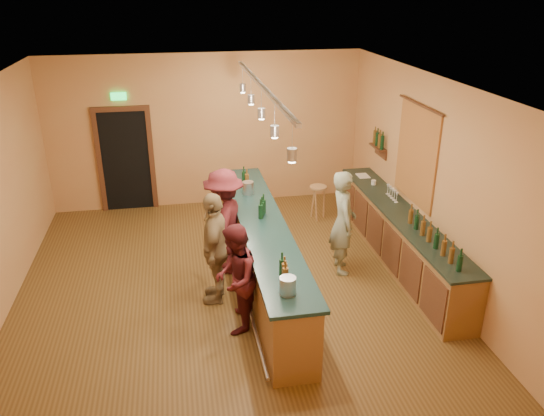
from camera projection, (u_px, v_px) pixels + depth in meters
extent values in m
plane|color=#563818|center=(227.00, 283.00, 8.54)|extent=(7.00, 7.00, 0.00)
cube|color=silver|center=(220.00, 83.00, 7.28)|extent=(6.50, 7.00, 0.02)
cube|color=#C57E4A|center=(207.00, 131.00, 11.07)|extent=(6.50, 0.02, 3.20)
cube|color=#C57E4A|center=(263.00, 330.00, 4.75)|extent=(6.50, 0.02, 3.20)
cube|color=#C57E4A|center=(427.00, 177.00, 8.46)|extent=(0.02, 7.00, 3.20)
cube|color=black|center=(126.00, 161.00, 10.98)|extent=(0.95, 0.06, 2.10)
cube|color=#452114|center=(100.00, 163.00, 10.88)|extent=(0.10, 0.08, 2.10)
cube|color=#452114|center=(152.00, 160.00, 11.06)|extent=(0.10, 0.08, 2.10)
cube|color=#452114|center=(120.00, 109.00, 10.53)|extent=(1.15, 0.08, 0.10)
cube|color=#19E54C|center=(119.00, 96.00, 10.43)|extent=(0.30, 0.04, 0.15)
cube|color=maroon|center=(416.00, 155.00, 8.72)|extent=(0.03, 1.40, 1.60)
cube|color=#452114|center=(378.00, 147.00, 10.18)|extent=(0.16, 0.55, 0.03)
cube|color=#452114|center=(381.00, 152.00, 10.23)|extent=(0.03, 0.55, 0.18)
cube|color=brown|center=(398.00, 238.00, 9.04)|extent=(0.55, 4.50, 0.90)
cube|color=#1D2A23|center=(401.00, 213.00, 8.86)|extent=(0.60, 4.55, 0.04)
cylinder|color=silver|center=(374.00, 182.00, 10.01)|extent=(0.09, 0.09, 0.09)
cube|color=silver|center=(363.00, 176.00, 10.47)|extent=(0.22, 0.30, 0.01)
cube|color=brown|center=(263.00, 253.00, 8.44)|extent=(0.60, 5.00, 1.00)
cube|color=#152F2D|center=(262.00, 223.00, 8.23)|extent=(0.70, 5.10, 0.05)
cylinder|color=silver|center=(241.00, 274.00, 8.52)|extent=(0.05, 5.00, 0.05)
cylinder|color=silver|center=(288.00, 286.00, 6.27)|extent=(0.20, 0.20, 0.22)
cylinder|color=silver|center=(248.00, 188.00, 9.26)|extent=(0.20, 0.20, 0.22)
cube|color=silver|center=(261.00, 86.00, 7.40)|extent=(0.06, 4.60, 0.05)
cylinder|color=silver|center=(292.00, 137.00, 5.67)|extent=(0.01, 0.01, 0.35)
cylinder|color=#A5A5AD|center=(292.00, 154.00, 5.75)|extent=(0.11, 0.11, 0.14)
cylinder|color=#FFEABF|center=(292.00, 161.00, 5.78)|extent=(0.08, 0.08, 0.02)
cylinder|color=silver|center=(275.00, 115.00, 6.57)|extent=(0.01, 0.01, 0.35)
cylinder|color=#A5A5AD|center=(275.00, 131.00, 6.65)|extent=(0.11, 0.11, 0.14)
cylinder|color=#FFEABF|center=(275.00, 137.00, 6.68)|extent=(0.08, 0.08, 0.02)
cylinder|color=silver|center=(261.00, 99.00, 7.48)|extent=(0.01, 0.01, 0.35)
cylinder|color=#A5A5AD|center=(261.00, 113.00, 7.56)|extent=(0.11, 0.11, 0.14)
cylinder|color=#FFEABF|center=(262.00, 119.00, 7.59)|extent=(0.08, 0.08, 0.02)
cylinder|color=silver|center=(251.00, 87.00, 8.38)|extent=(0.01, 0.01, 0.35)
cylinder|color=#A5A5AD|center=(251.00, 99.00, 8.46)|extent=(0.11, 0.11, 0.14)
cylinder|color=#FFEABF|center=(251.00, 104.00, 8.49)|extent=(0.08, 0.08, 0.02)
cylinder|color=silver|center=(243.00, 76.00, 9.29)|extent=(0.01, 0.01, 0.35)
cylinder|color=#A5A5AD|center=(243.00, 88.00, 9.36)|extent=(0.11, 0.11, 0.14)
cylinder|color=#FFEABF|center=(243.00, 92.00, 9.40)|extent=(0.08, 0.08, 0.02)
imported|color=gray|center=(343.00, 222.00, 8.61)|extent=(0.48, 0.68, 1.75)
imported|color=#59191E|center=(235.00, 279.00, 7.16)|extent=(0.77, 0.89, 1.56)
imported|color=#997A51|center=(215.00, 248.00, 7.81)|extent=(0.62, 1.08, 1.73)
imported|color=#59191E|center=(224.00, 222.00, 8.59)|extent=(1.04, 1.31, 1.78)
cylinder|color=#A07D48|center=(318.00, 187.00, 10.61)|extent=(0.34, 0.34, 0.04)
cylinder|color=#A07D48|center=(324.00, 203.00, 10.77)|extent=(0.04, 0.04, 0.67)
cylinder|color=#A07D48|center=(313.00, 202.00, 10.84)|extent=(0.04, 0.04, 0.67)
cylinder|color=#A07D48|center=(316.00, 206.00, 10.64)|extent=(0.04, 0.04, 0.67)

